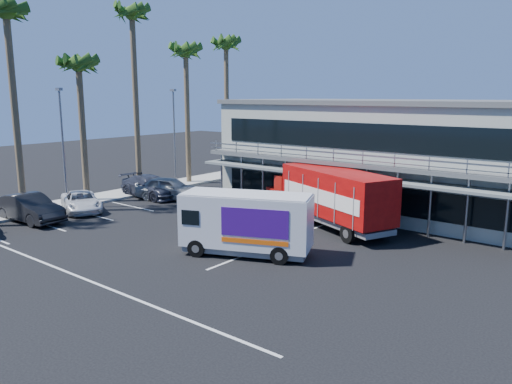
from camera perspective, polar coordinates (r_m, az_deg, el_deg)
The scene contains 16 objects.
ground at distance 25.16m, azimuth -5.77°, elevation -6.68°, with size 120.00×120.00×0.00m, color black.
building at distance 35.09m, azimuth 15.16°, elevation 4.15°, with size 22.40×12.00×7.30m.
curb_strip at distance 40.03m, azimuth -15.19°, elevation -0.22°, with size 3.00×32.00×0.16m, color #A5A399.
palm_b at distance 35.96m, azimuth -26.58°, elevation 16.77°, with size 2.80×2.80×13.75m.
palm_c at distance 37.58m, azimuth -19.59°, elevation 12.84°, with size 2.80×2.80×10.75m.
palm_d at distance 41.00m, azimuth -13.95°, elevation 17.98°, with size 2.80×2.80×14.75m.
palm_e at distance 43.66m, azimuth -8.02°, elevation 14.81°, with size 2.80×2.80×12.25m.
palm_f at distance 47.95m, azimuth -3.44°, elevation 15.62°, with size 2.80×2.80×13.25m.
light_pole_near at distance 36.04m, azimuth -21.21°, elevation 5.32°, with size 0.50×0.25×8.09m.
light_pole_far at distance 41.96m, azimuth -9.32°, elevation 6.63°, with size 0.50×0.25×8.09m.
red_truck at distance 29.40m, azimuth 8.30°, elevation -0.36°, with size 10.25×6.20×3.42m.
white_van at distance 23.97m, azimuth -1.13°, elevation -3.53°, with size 6.54×4.38×3.03m.
parked_car_b at distance 33.45m, azimuth -24.46°, elevation -1.67°, with size 1.79×5.14×1.69m, color black.
parked_car_c at distance 35.16m, azimuth -19.33°, elevation -1.03°, with size 2.18×4.73×1.31m, color silver.
parked_car_d at distance 38.50m, azimuth -11.94°, elevation 0.61°, with size 2.29×5.63×1.63m, color #2E303D.
parked_car_e at distance 37.35m, azimuth -9.89°, elevation 0.43°, with size 2.02×5.03×1.71m, color gray.
Camera 1 is at (16.84, -17.06, 7.65)m, focal length 35.00 mm.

